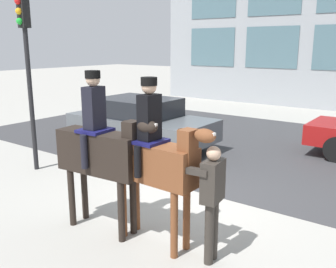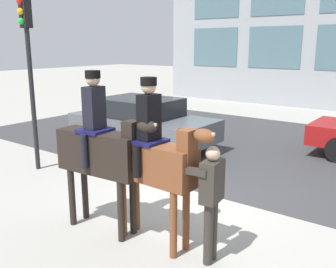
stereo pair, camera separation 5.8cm
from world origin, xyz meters
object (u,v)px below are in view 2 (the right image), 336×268
mounted_horse_lead (101,149)px  mounted_horse_companion (155,159)px  pedestrian_bystander (210,195)px  street_car_near_lane (142,122)px  traffic_light (28,57)px

mounted_horse_lead → mounted_horse_companion: 0.99m
pedestrian_bystander → street_car_near_lane: bearing=-47.5°
mounted_horse_lead → mounted_horse_companion: size_ratio=1.03×
mounted_horse_lead → traffic_light: (-3.65, 1.22, 1.37)m
street_car_near_lane → mounted_horse_companion: bearing=-47.4°
mounted_horse_lead → pedestrian_bystander: (1.91, 0.22, -0.39)m
street_car_near_lane → pedestrian_bystander: bearing=-40.9°
mounted_horse_companion → pedestrian_bystander: bearing=5.3°
mounted_horse_lead → pedestrian_bystander: mounted_horse_lead is taller
street_car_near_lane → traffic_light: bearing=-103.7°
mounted_horse_lead → mounted_horse_companion: mounted_horse_lead is taller
pedestrian_bystander → mounted_horse_companion: bearing=-3.4°
mounted_horse_companion → mounted_horse_lead: bearing=-168.7°
mounted_horse_lead → pedestrian_bystander: size_ratio=1.55×
pedestrian_bystander → traffic_light: bearing=-16.9°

